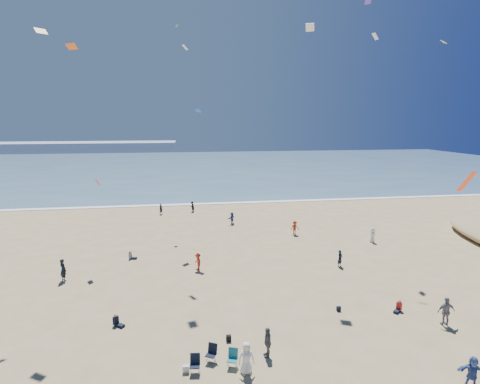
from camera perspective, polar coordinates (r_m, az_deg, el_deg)
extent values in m
cube|color=#476B84|center=(108.99, -7.90, 3.86)|extent=(220.00, 100.00, 0.06)
cube|color=white|center=(59.65, -7.22, -1.86)|extent=(220.00, 1.20, 0.08)
cube|color=#7A8EA8|center=(192.75, -26.49, 6.30)|extent=(110.00, 20.00, 3.20)
imported|color=#AB2C18|center=(44.06, 8.33, -5.42)|extent=(1.08, 0.66, 1.62)
imported|color=gray|center=(28.57, 28.91, -15.64)|extent=(1.17, 0.58, 1.92)
imported|color=black|center=(54.01, -11.94, -2.57)|extent=(0.65, 0.64, 1.51)
imported|color=#38539C|center=(23.63, 31.92, -22.20)|extent=(1.53, 1.02, 1.58)
imported|color=black|center=(54.70, -7.32, -2.23)|extent=(0.91, 0.96, 1.55)
imported|color=white|center=(43.40, 19.54, -6.18)|extent=(0.57, 0.83, 1.64)
imported|color=white|center=(21.35, 0.97, -23.96)|extent=(0.86, 0.57, 1.74)
imported|color=#354F93|center=(47.97, -1.25, -4.01)|extent=(1.26, 1.39, 1.54)
imported|color=black|center=(35.55, 15.00, -9.75)|extent=(0.68, 0.62, 1.55)
imported|color=black|center=(34.70, -25.35, -10.68)|extent=(0.81, 0.80, 1.89)
imported|color=slate|center=(22.58, 4.21, -21.82)|extent=(0.43, 1.03, 1.75)
imported|color=red|center=(33.92, -6.45, -10.49)|extent=(0.87, 1.11, 1.52)
cube|color=silver|center=(21.94, -8.25, -25.13)|extent=(0.35, 0.20, 0.40)
cube|color=black|center=(24.13, -1.75, -21.38)|extent=(0.30, 0.22, 0.38)
cube|color=black|center=(28.12, 14.80, -16.81)|extent=(0.28, 0.18, 0.34)
cube|color=yellow|center=(44.53, 28.61, 19.43)|extent=(0.92, 0.73, 0.30)
cube|color=silver|center=(40.67, 19.91, 21.40)|extent=(0.49, 0.61, 0.59)
cube|color=blue|center=(38.20, -6.36, 12.22)|extent=(0.69, 0.71, 0.33)
cube|color=#6929A0|center=(41.18, 18.93, 25.79)|extent=(0.68, 0.65, 0.60)
cube|color=silver|center=(44.79, -8.36, 20.97)|extent=(0.71, 0.71, 0.52)
cube|color=silver|center=(34.80, 10.62, 23.42)|extent=(0.82, 0.67, 0.56)
cube|color=orange|center=(32.62, -28.07, 20.83)|extent=(0.90, 0.86, 0.43)
cube|color=#F05817|center=(29.45, -24.26, 19.56)|extent=(0.89, 0.72, 0.36)
cube|color=green|center=(52.73, -9.61, 23.69)|extent=(0.45, 0.54, 0.29)
cube|color=red|center=(35.57, -20.91, 1.42)|extent=(0.60, 0.80, 0.56)
cube|color=#FE451A|center=(32.31, 31.22, 1.31)|extent=(0.35, 2.64, 1.87)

